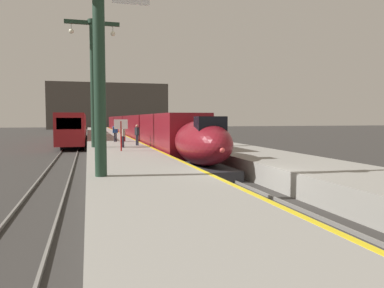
{
  "coord_description": "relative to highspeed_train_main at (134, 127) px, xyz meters",
  "views": [
    {
      "loc": [
        -6.35,
        -14.09,
        3.24
      ],
      "look_at": [
        -0.72,
        6.09,
        1.8
      ],
      "focal_mm": 34.96,
      "sensor_mm": 36.0,
      "label": 1
    }
  ],
  "objects": [
    {
      "name": "terminus_back_wall",
      "position": [
        0.0,
        61.98,
        5.03
      ],
      "size": [
        36.0,
        2.0,
        14.0
      ],
      "primitive_type": "cube",
      "color": "#4C4742",
      "rests_on": "ground"
    },
    {
      "name": "passenger_far_waiting",
      "position": [
        -2.52,
        -23.79,
        0.07
      ],
      "size": [
        0.37,
        0.52,
        1.69
      ],
      "color": "#23232D",
      "rests_on": "platform_left"
    },
    {
      "name": "passenger_near_edge",
      "position": [
        -3.88,
        -18.41,
        0.07
      ],
      "size": [
        0.51,
        0.38,
        1.69
      ],
      "color": "#23232D",
      "rests_on": "platform_left"
    },
    {
      "name": "station_column_mid",
      "position": [
        -5.9,
        -24.82,
        4.79
      ],
      "size": [
        4.0,
        0.68,
        9.54
      ],
      "color": "#1E3828",
      "rests_on": "platform_left"
    },
    {
      "name": "departure_info_board",
      "position": [
        -4.23,
        -28.8,
        0.58
      ],
      "size": [
        0.9,
        0.1,
        2.12
      ],
      "color": "maroon",
      "rests_on": "platform_left"
    },
    {
      "name": "ground_plane",
      "position": [
        0.0,
        -40.02,
        -1.97
      ],
      "size": [
        260.0,
        260.0,
        0.0
      ],
      "primitive_type": "plane",
      "color": "#33302D"
    },
    {
      "name": "rail_secondary_right",
      "position": [
        -7.35,
        -12.52,
        -1.91
      ],
      "size": [
        0.08,
        110.0,
        0.12
      ],
      "primitive_type": "cube",
      "color": "slate",
      "rests_on": "ground"
    },
    {
      "name": "regional_train_adjacent",
      "position": [
        -8.1,
        1.51,
        0.16
      ],
      "size": [
        2.85,
        36.6,
        3.8
      ],
      "color": "maroon",
      "rests_on": "ground"
    },
    {
      "name": "passenger_mid_platform",
      "position": [
        -3.87,
        -25.75,
        0.07
      ],
      "size": [
        0.41,
        0.47,
        1.69
      ],
      "color": "#23232D",
      "rests_on": "platform_left"
    },
    {
      "name": "rail_main_right",
      "position": [
        0.75,
        -12.52,
        -1.91
      ],
      "size": [
        0.08,
        110.0,
        0.12
      ],
      "primitive_type": "cube",
      "color": "slate",
      "rests_on": "ground"
    },
    {
      "name": "platform_left_safety_stripe",
      "position": [
        -1.77,
        -15.27,
        -0.92
      ],
      "size": [
        0.2,
        107.8,
        0.01
      ],
      "primitive_type": "cube",
      "color": "yellow",
      "rests_on": "platform_left"
    },
    {
      "name": "rail_secondary_left",
      "position": [
        -8.85,
        -12.52,
        -1.91
      ],
      "size": [
        0.08,
        110.0,
        0.12
      ],
      "primitive_type": "cube",
      "color": "slate",
      "rests_on": "ground"
    },
    {
      "name": "station_column_near",
      "position": [
        -5.84,
        -39.67,
        4.34
      ],
      "size": [
        4.0,
        0.68,
        8.53
      ],
      "color": "#1E3828",
      "rests_on": "platform_left"
    },
    {
      "name": "rail_main_left",
      "position": [
        -0.75,
        -12.52,
        -1.91
      ],
      "size": [
        0.08,
        110.0,
        0.12
      ],
      "primitive_type": "cube",
      "color": "slate",
      "rests_on": "ground"
    },
    {
      "name": "platform_right",
      "position": [
        4.05,
        -15.27,
        -1.45
      ],
      "size": [
        4.8,
        110.0,
        1.05
      ],
      "primitive_type": "cube",
      "color": "gray",
      "rests_on": "ground"
    },
    {
      "name": "rolling_suitcase",
      "position": [
        -3.13,
        -18.1,
        -0.62
      ],
      "size": [
        0.4,
        0.22,
        0.98
      ],
      "color": "maroon",
      "rests_on": "platform_left"
    },
    {
      "name": "platform_left",
      "position": [
        -4.05,
        -15.27,
        -1.45
      ],
      "size": [
        4.8,
        110.0,
        1.05
      ],
      "primitive_type": "cube",
      "color": "gray",
      "rests_on": "ground"
    },
    {
      "name": "highspeed_train_main",
      "position": [
        0.0,
        0.0,
        0.0
      ],
      "size": [
        2.92,
        75.43,
        3.6
      ],
      "color": "maroon",
      "rests_on": "ground"
    }
  ]
}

